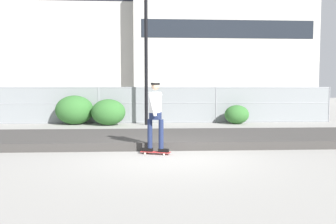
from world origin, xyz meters
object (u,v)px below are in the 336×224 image
object	(u,v)px
skateboard	(156,152)
street_lamp	(146,33)
shrub_left	(75,110)
shrub_center	(108,112)
parked_car_near	(68,105)
shrub_right	(237,115)
skater	(155,112)

from	to	relation	value
skateboard	street_lamp	distance (m)	8.65
shrub_left	shrub_center	bearing A→B (deg)	-15.71
parked_car_near	shrub_right	distance (m)	9.68
street_lamp	skateboard	bearing A→B (deg)	-87.63
street_lamp	shrub_center	world-z (taller)	street_lamp
street_lamp	parked_car_near	xyz separation A→B (m)	(-4.59, 3.47, -3.58)
street_lamp	shrub_right	bearing A→B (deg)	1.93
skateboard	shrub_center	size ratio (longest dim) A/B	0.51
skateboard	shrub_center	world-z (taller)	shrub_center
skateboard	shrub_right	size ratio (longest dim) A/B	0.68
skater	shrub_left	bearing A→B (deg)	116.06
skateboard	street_lamp	xyz separation A→B (m)	(-0.31, 7.47, 4.36)
shrub_left	street_lamp	bearing A→B (deg)	-5.84
skateboard	shrub_right	xyz separation A→B (m)	(4.19, 7.62, 0.41)
shrub_left	shrub_right	distance (m)	8.02
skateboard	parked_car_near	distance (m)	12.01
skater	shrub_right	bearing A→B (deg)	61.21
street_lamp	shrub_right	world-z (taller)	street_lamp
skateboard	shrub_right	bearing A→B (deg)	61.21
skateboard	parked_car_near	bearing A→B (deg)	114.11
skater	shrub_center	world-z (taller)	skater
parked_car_near	street_lamp	bearing A→B (deg)	-37.13
shrub_center	shrub_right	size ratio (longest dim) A/B	1.34
shrub_left	shrub_center	xyz separation A→B (m)	(1.71, -0.48, -0.08)
street_lamp	parked_car_near	world-z (taller)	street_lamp
skater	shrub_center	xyz separation A→B (m)	(-2.12, 7.35, -0.50)
skater	shrub_right	size ratio (longest dim) A/B	1.51
street_lamp	shrub_center	bearing A→B (deg)	-176.20
skateboard	skater	size ratio (longest dim) A/B	0.45
skater	parked_car_near	size ratio (longest dim) A/B	0.41
parked_car_near	shrub_left	xyz separation A→B (m)	(1.07, -3.11, -0.12)
street_lamp	shrub_left	xyz separation A→B (m)	(-3.52, 0.36, -3.70)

